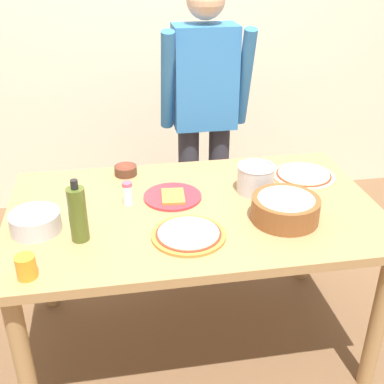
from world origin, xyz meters
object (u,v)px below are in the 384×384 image
object	(u,v)px
pizza_cooked_on_tray	(189,235)
small_sauce_bowl	(126,169)
plate_with_slice	(173,197)
dining_table	(194,225)
pizza_raw_on_board	(304,176)
steel_pot	(256,178)
person_cook	(204,111)
mixing_bowl_steel	(35,222)
olive_oil_bottle	(78,214)
salt_shaker	(128,194)
cup_orange	(26,267)
popcorn_bowl	(285,207)

from	to	relation	value
pizza_cooked_on_tray	small_sauce_bowl	size ratio (longest dim) A/B	2.67
plate_with_slice	dining_table	bearing A→B (deg)	-51.50
small_sauce_bowl	plate_with_slice	bearing A→B (deg)	-55.32
pizza_raw_on_board	steel_pot	distance (m)	0.30
pizza_cooked_on_tray	small_sauce_bowl	bearing A→B (deg)	109.46
dining_table	pizza_raw_on_board	distance (m)	0.62
person_cook	plate_with_slice	bearing A→B (deg)	-112.44
mixing_bowl_steel	olive_oil_bottle	xyz separation A→B (m)	(0.18, -0.09, 0.07)
steel_pot	salt_shaker	bearing A→B (deg)	-177.36
plate_with_slice	olive_oil_bottle	bearing A→B (deg)	-145.61
pizza_raw_on_board	mixing_bowl_steel	distance (m)	1.26
olive_oil_bottle	plate_with_slice	bearing A→B (deg)	34.39
dining_table	person_cook	distance (m)	0.83
plate_with_slice	steel_pot	distance (m)	0.39
plate_with_slice	steel_pot	bearing A→B (deg)	0.52
plate_with_slice	olive_oil_bottle	world-z (taller)	olive_oil_bottle
pizza_raw_on_board	small_sauce_bowl	bearing A→B (deg)	168.32
person_cook	cup_orange	xyz separation A→B (m)	(-0.84, -1.14, -0.14)
popcorn_bowl	olive_oil_bottle	distance (m)	0.83
pizza_cooked_on_tray	mixing_bowl_steel	bearing A→B (deg)	166.22
olive_oil_bottle	steel_pot	size ratio (longest dim) A/B	1.48
dining_table	salt_shaker	bearing A→B (deg)	164.60
plate_with_slice	salt_shaker	xyz separation A→B (m)	(-0.20, -0.02, 0.04)
popcorn_bowl	small_sauce_bowl	bearing A→B (deg)	139.06
plate_with_slice	small_sauce_bowl	xyz separation A→B (m)	(-0.19, 0.28, 0.02)
popcorn_bowl	pizza_raw_on_board	bearing A→B (deg)	58.45
person_cook	salt_shaker	world-z (taller)	person_cook
olive_oil_bottle	mixing_bowl_steel	bearing A→B (deg)	152.35
dining_table	pizza_raw_on_board	world-z (taller)	pizza_raw_on_board
steel_pot	salt_shaker	distance (m)	0.58
dining_table	steel_pot	world-z (taller)	steel_pot
mixing_bowl_steel	dining_table	bearing A→B (deg)	6.86
pizza_cooked_on_tray	olive_oil_bottle	world-z (taller)	olive_oil_bottle
pizza_raw_on_board	steel_pot	xyz separation A→B (m)	(-0.27, -0.10, 0.06)
plate_with_slice	cup_orange	xyz separation A→B (m)	(-0.57, -0.48, 0.03)
dining_table	pizza_raw_on_board	xyz separation A→B (m)	(0.58, 0.20, 0.10)
small_sauce_bowl	salt_shaker	distance (m)	0.31
cup_orange	person_cook	bearing A→B (deg)	53.58
small_sauce_bowl	pizza_cooked_on_tray	bearing A→B (deg)	-70.54
mixing_bowl_steel	small_sauce_bowl	bearing A→B (deg)	50.60
pizza_raw_on_board	plate_with_slice	size ratio (longest dim) A/B	1.16
cup_orange	salt_shaker	xyz separation A→B (m)	(0.37, 0.46, 0.01)
pizza_raw_on_board	pizza_cooked_on_tray	distance (m)	0.77
popcorn_bowl	mixing_bowl_steel	distance (m)	1.01
olive_oil_bottle	salt_shaker	size ratio (longest dim) A/B	2.42
dining_table	popcorn_bowl	bearing A→B (deg)	-24.72
plate_with_slice	small_sauce_bowl	world-z (taller)	small_sauce_bowl
pizza_cooked_on_tray	steel_pot	world-z (taller)	steel_pot
person_cook	cup_orange	distance (m)	1.42
dining_table	cup_orange	xyz separation A→B (m)	(-0.65, -0.38, 0.13)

